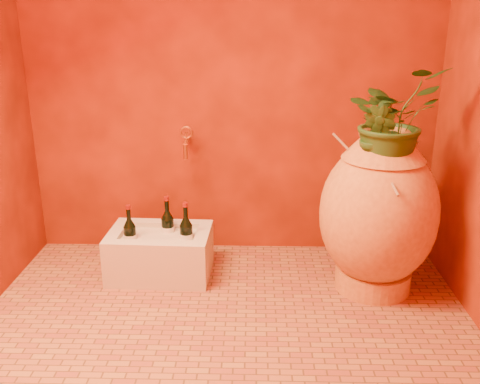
{
  "coord_description": "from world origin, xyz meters",
  "views": [
    {
      "loc": [
        0.13,
        -2.25,
        1.49
      ],
      "look_at": [
        0.07,
        0.35,
        0.6
      ],
      "focal_mm": 40.0,
      "sensor_mm": 36.0,
      "label": 1
    }
  ],
  "objects_px": {
    "wine_bottle_a": "(186,236)",
    "stone_basin": "(160,254)",
    "amphora": "(378,213)",
    "wall_tap": "(186,140)",
    "wine_bottle_b": "(130,237)",
    "wine_bottle_c": "(168,229)"
  },
  "relations": [
    {
      "from": "amphora",
      "to": "wall_tap",
      "type": "relative_size",
      "value": 4.88
    },
    {
      "from": "amphora",
      "to": "wine_bottle_c",
      "type": "xyz_separation_m",
      "value": [
        -1.18,
        0.2,
        -0.19
      ]
    },
    {
      "from": "amphora",
      "to": "wall_tap",
      "type": "distance_m",
      "value": 1.21
    },
    {
      "from": "stone_basin",
      "to": "wine_bottle_c",
      "type": "relative_size",
      "value": 1.91
    },
    {
      "from": "stone_basin",
      "to": "wine_bottle_c",
      "type": "height_order",
      "value": "wine_bottle_c"
    },
    {
      "from": "wine_bottle_a",
      "to": "wall_tap",
      "type": "height_order",
      "value": "wall_tap"
    },
    {
      "from": "wine_bottle_c",
      "to": "wall_tap",
      "type": "relative_size",
      "value": 1.68
    },
    {
      "from": "wine_bottle_b",
      "to": "wall_tap",
      "type": "xyz_separation_m",
      "value": [
        0.3,
        0.36,
        0.48
      ]
    },
    {
      "from": "stone_basin",
      "to": "wine_bottle_a",
      "type": "bearing_deg",
      "value": -11.15
    },
    {
      "from": "stone_basin",
      "to": "wall_tap",
      "type": "bearing_deg",
      "value": 67.01
    },
    {
      "from": "amphora",
      "to": "wine_bottle_c",
      "type": "relative_size",
      "value": 2.9
    },
    {
      "from": "wine_bottle_b",
      "to": "wall_tap",
      "type": "relative_size",
      "value": 1.61
    },
    {
      "from": "stone_basin",
      "to": "wine_bottle_a",
      "type": "distance_m",
      "value": 0.21
    },
    {
      "from": "wall_tap",
      "to": "wine_bottle_c",
      "type": "bearing_deg",
      "value": -111.18
    },
    {
      "from": "amphora",
      "to": "wall_tap",
      "type": "xyz_separation_m",
      "value": [
        -1.08,
        0.45,
        0.29
      ]
    },
    {
      "from": "stone_basin",
      "to": "amphora",
      "type": "bearing_deg",
      "value": -6.09
    },
    {
      "from": "wine_bottle_a",
      "to": "wine_bottle_b",
      "type": "xyz_separation_m",
      "value": [
        -0.32,
        -0.01,
        -0.01
      ]
    },
    {
      "from": "wine_bottle_a",
      "to": "wine_bottle_c",
      "type": "height_order",
      "value": "wine_bottle_a"
    },
    {
      "from": "wine_bottle_b",
      "to": "wall_tap",
      "type": "height_order",
      "value": "wall_tap"
    },
    {
      "from": "wine_bottle_a",
      "to": "stone_basin",
      "type": "bearing_deg",
      "value": 168.85
    },
    {
      "from": "stone_basin",
      "to": "wine_bottle_b",
      "type": "bearing_deg",
      "value": -166.36
    },
    {
      "from": "wine_bottle_a",
      "to": "wine_bottle_c",
      "type": "distance_m",
      "value": 0.16
    }
  ]
}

